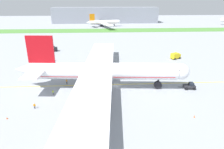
% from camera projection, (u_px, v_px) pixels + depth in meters
% --- Properties ---
extents(ground_plane, '(600.00, 600.00, 0.00)m').
position_uv_depth(ground_plane, '(116.00, 86.00, 66.53)').
color(ground_plane, '#9399A0').
rests_on(ground_plane, ground).
extents(apron_taxi_line, '(280.00, 0.36, 0.01)m').
position_uv_depth(apron_taxi_line, '(115.00, 84.00, 67.69)').
color(apron_taxi_line, yellow).
rests_on(apron_taxi_line, ground).
extents(grass_median_strip, '(320.00, 24.00, 0.10)m').
position_uv_depth(grass_median_strip, '(105.00, 30.00, 183.05)').
color(grass_median_strip, '#4C8438').
rests_on(grass_median_strip, ground).
extents(airliner_foreground, '(55.37, 88.77, 17.08)m').
position_uv_depth(airliner_foreground, '(101.00, 71.00, 62.96)').
color(airliner_foreground, white).
rests_on(airliner_foreground, ground).
extents(pushback_tug, '(5.50, 2.67, 2.16)m').
position_uv_depth(pushback_tug, '(190.00, 86.00, 64.18)').
color(pushback_tug, '#26262B').
rests_on(pushback_tug, ground).
extents(ground_crew_wingwalker_port, '(0.29, 0.54, 1.56)m').
position_uv_depth(ground_crew_wingwalker_port, '(53.00, 92.00, 60.20)').
color(ground_crew_wingwalker_port, black).
rests_on(ground_crew_wingwalker_port, ground).
extents(ground_crew_marshaller_front, '(0.51, 0.47, 1.71)m').
position_uv_depth(ground_crew_marshaller_front, '(67.00, 81.00, 67.90)').
color(ground_crew_marshaller_front, black).
rests_on(ground_crew_marshaller_front, ground).
extents(ground_crew_wingwalker_starboard, '(0.51, 0.37, 1.57)m').
position_uv_depth(ground_crew_wingwalker_starboard, '(34.00, 105.00, 52.52)').
color(ground_crew_wingwalker_starboard, black).
rests_on(ground_crew_wingwalker_starboard, ground).
extents(traffic_cone_near_nose, '(0.36, 0.36, 0.58)m').
position_uv_depth(traffic_cone_near_nose, '(7.00, 118.00, 48.22)').
color(traffic_cone_near_nose, '#F2590C').
rests_on(traffic_cone_near_nose, ground).
extents(traffic_cone_port_wing, '(0.36, 0.36, 0.58)m').
position_uv_depth(traffic_cone_port_wing, '(194.00, 116.00, 48.88)').
color(traffic_cone_port_wing, '#F2590C').
rests_on(traffic_cone_port_wing, ground).
extents(service_truck_baggage_loader, '(6.10, 4.15, 2.66)m').
position_uv_depth(service_truck_baggage_loader, '(42.00, 55.00, 98.12)').
color(service_truck_baggage_loader, white).
rests_on(service_truck_baggage_loader, ground).
extents(service_truck_fuel_bowser, '(5.36, 4.34, 2.92)m').
position_uv_depth(service_truck_fuel_bowser, '(176.00, 56.00, 96.01)').
color(service_truck_fuel_bowser, yellow).
rests_on(service_truck_fuel_bowser, ground).
extents(service_truck_catering_van, '(5.47, 3.33, 2.84)m').
position_uv_depth(service_truck_catering_van, '(53.00, 49.00, 109.60)').
color(service_truck_catering_van, black).
rests_on(service_truck_catering_van, ground).
extents(parked_airliner_far_left, '(35.96, 56.92, 13.32)m').
position_uv_depth(parked_airliner_far_left, '(103.00, 22.00, 205.41)').
color(parked_airliner_far_left, white).
rests_on(parked_airliner_far_left, ground).
extents(terminal_building, '(124.75, 20.00, 18.00)m').
position_uv_depth(terminal_building, '(105.00, 15.00, 239.17)').
color(terminal_building, gray).
rests_on(terminal_building, ground).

